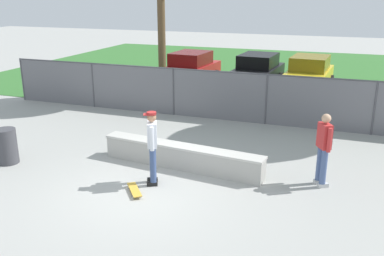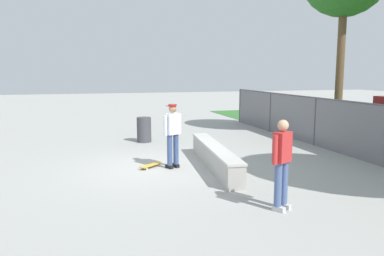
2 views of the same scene
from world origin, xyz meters
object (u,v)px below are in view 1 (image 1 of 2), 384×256
Objects in this scene: car_red at (190,69)px; bystander at (324,147)px; skateboarder at (152,144)px; car_yellow at (309,74)px; trash_bin at (7,146)px; skateboard at (134,190)px; concrete_ledge at (181,156)px; car_black at (257,71)px.

bystander is at bearing -54.72° from car_red.
skateboarder is at bearing -74.36° from car_red.
car_red is 5.78m from car_yellow.
skateboard is at bearing -6.40° from trash_bin.
skateboard is 12.72m from car_yellow.
concrete_ledge is 3.65m from bystander.
car_red reaches higher than skateboard.
car_yellow reaches higher than concrete_ledge.
car_black is at bearing 109.65° from bystander.
car_red is (-2.93, 11.82, 0.77)m from skateboard.
car_red is at bearing 103.91° from skateboard.
car_black is 2.43m from car_yellow.
skateboard is 4.17m from trash_bin.
car_red is at bearing -174.45° from car_yellow.
skateboarder is 12.06m from car_yellow.
car_yellow is at bearing 77.14° from skateboard.
car_yellow is (2.43, 0.14, 0.00)m from car_black.
car_red is 4.41× the size of trash_bin.
car_yellow reaches higher than trash_bin.
trash_bin reaches higher than concrete_ledge.
car_black is 12.61m from trash_bin.
skateboarder is at bearing -161.46° from bystander.
skateboarder is 11.65m from car_red.
concrete_ledge is 1.40m from skateboarder.
car_red is at bearing -172.88° from car_black.
concrete_ledge is 10.63m from car_red.
concrete_ledge is at bearing 76.21° from skateboarder.
trash_bin is (-4.34, -0.14, -0.54)m from skateboarder.
skateboarder reaches higher than concrete_ledge.
concrete_ledge is 2.50× the size of skateboarder.
skateboarder is (-0.29, -1.17, 0.71)m from concrete_ledge.
concrete_ledge is 1.07× the size of car_red.
skateboard is 0.76× the size of trash_bin.
skateboarder is 0.43× the size of car_black.
skateboarder is at bearing -90.91° from car_black.
car_yellow is 13.79m from trash_bin.
car_red is (-3.43, 10.05, 0.51)m from concrete_ledge.
concrete_ledge is 1.86m from skateboard.
trash_bin reaches higher than skateboard.
car_red is at bearing 108.84° from concrete_ledge.
car_red is 11.42m from trash_bin.
bystander reaches higher than car_black.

